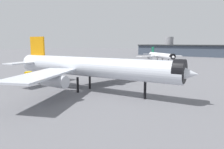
% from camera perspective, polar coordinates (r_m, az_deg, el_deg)
% --- Properties ---
extents(ground, '(900.00, 900.00, 0.00)m').
position_cam_1_polar(ground, '(68.33, -9.14, -4.49)').
color(ground, slate).
extents(airliner_near_gate, '(63.84, 57.96, 17.50)m').
position_cam_1_polar(airliner_near_gate, '(66.39, -6.02, 1.94)').
color(airliner_near_gate, silver).
rests_on(airliner_near_gate, ground).
extents(airliner_far_taxiway, '(35.98, 32.83, 12.00)m').
position_cam_1_polar(airliner_far_taxiway, '(171.59, 13.06, 4.98)').
color(airliner_far_taxiway, white).
rests_on(airliner_far_taxiway, ground).
extents(terminal_building, '(170.23, 32.68, 22.77)m').
position_cam_1_polar(terminal_building, '(263.36, 24.87, 5.90)').
color(terminal_building, '#3D4756').
rests_on(terminal_building, ground).
extents(service_truck_front, '(5.43, 5.59, 3.00)m').
position_cam_1_polar(service_truck_front, '(97.30, -21.78, -0.17)').
color(service_truck_front, black).
rests_on(service_truck_front, ground).
extents(traffic_cone_near_nose, '(0.54, 0.54, 0.67)m').
position_cam_1_polar(traffic_cone_near_nose, '(86.76, 17.38, -1.78)').
color(traffic_cone_near_nose, '#F2600C').
rests_on(traffic_cone_near_nose, ground).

